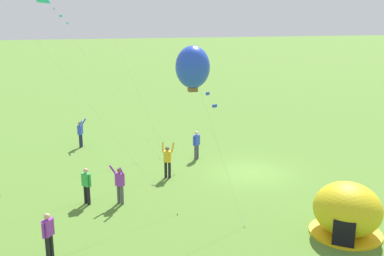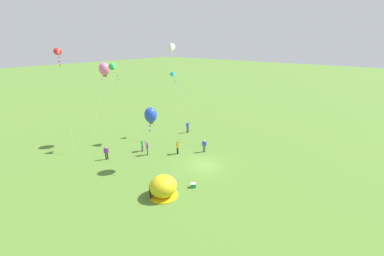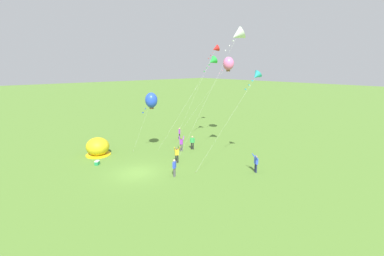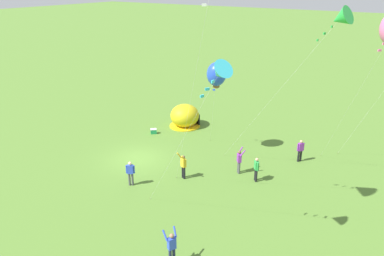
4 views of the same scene
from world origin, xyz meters
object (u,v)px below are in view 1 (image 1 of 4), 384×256
(person_with_toddler, at_px, (48,233))
(kite_blue, at_px, (193,67))
(cooler_box, at_px, (332,196))
(popup_tent, at_px, (347,210))
(person_flying_kite, at_px, (168,160))
(person_watching_sky, at_px, (196,144))
(person_center_field, at_px, (80,132))
(kite_cyan, at_px, (46,0))
(person_far_back, at_px, (86,184))
(person_arms_raised, at_px, (120,183))

(person_with_toddler, xyz_separation_m, kite_blue, (2.39, -5.94, 5.39))
(cooler_box, distance_m, kite_blue, 9.01)
(cooler_box, height_order, kite_blue, kite_blue)
(popup_tent, height_order, person_flying_kite, popup_tent)
(popup_tent, distance_m, person_watching_sky, 11.17)
(person_flying_kite, xyz_separation_m, kite_blue, (-4.48, -0.13, 5.35))
(person_center_field, xyz_separation_m, kite_blue, (-11.58, -4.36, 5.35))
(person_center_field, relative_size, kite_cyan, 0.19)
(cooler_box, xyz_separation_m, person_center_field, (12.19, 10.94, 0.78))
(person_far_back, bearing_deg, person_arms_raised, -104.55)
(popup_tent, bearing_deg, person_flying_kite, 33.78)
(person_with_toddler, bearing_deg, kite_blue, -68.03)
(person_watching_sky, height_order, kite_blue, kite_blue)
(kite_cyan, distance_m, kite_blue, 11.94)
(popup_tent, relative_size, kite_cyan, 0.29)
(popup_tent, xyz_separation_m, person_flying_kite, (8.08, 5.40, 0.00))
(person_far_back, height_order, kite_blue, kite_blue)
(popup_tent, distance_m, kite_cyan, 19.40)
(person_watching_sky, bearing_deg, person_flying_kite, 138.49)
(person_center_field, height_order, person_far_back, person_center_field)
(person_center_field, height_order, kite_blue, kite_blue)
(person_with_toddler, bearing_deg, popup_tent, -96.13)
(cooler_box, height_order, person_flying_kite, person_flying_kite)
(person_center_field, bearing_deg, person_with_toddler, 173.56)
(person_flying_kite, distance_m, kite_blue, 6.98)
(person_watching_sky, distance_m, person_center_field, 7.95)
(person_flying_kite, bearing_deg, kite_blue, -178.36)
(popup_tent, xyz_separation_m, kite_blue, (3.60, 5.27, 5.35))
(person_with_toddler, height_order, kite_cyan, kite_cyan)
(person_arms_raised, bearing_deg, person_with_toddler, 144.14)
(person_far_back, bearing_deg, kite_cyan, 9.96)
(person_far_back, relative_size, kite_blue, 0.24)
(popup_tent, relative_size, cooler_box, 4.39)
(kite_cyan, bearing_deg, person_flying_kite, -134.29)
(person_center_field, height_order, kite_cyan, kite_cyan)
(popup_tent, distance_m, person_with_toddler, 11.28)
(kite_blue, bearing_deg, person_arms_raised, 59.82)
(person_with_toddler, xyz_separation_m, kite_cyan, (12.42, -0.12, 8.27))
(person_with_toddler, bearing_deg, cooler_box, -81.90)
(person_far_back, height_order, person_with_toddler, same)
(kite_blue, bearing_deg, person_with_toddler, 111.97)
(person_center_field, bearing_deg, kite_blue, -159.37)
(popup_tent, xyz_separation_m, person_center_field, (15.18, 9.63, 0.00))
(person_watching_sky, xyz_separation_m, person_center_field, (4.43, 6.60, 0.03))
(popup_tent, xyz_separation_m, kite_cyan, (13.62, 11.09, 8.23))
(cooler_box, distance_m, person_flying_kite, 8.46)
(person_arms_raised, relative_size, person_flying_kite, 1.00)
(person_arms_raised, bearing_deg, cooler_box, -103.75)
(kite_cyan, bearing_deg, cooler_box, -130.63)
(person_arms_raised, relative_size, person_far_back, 1.10)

